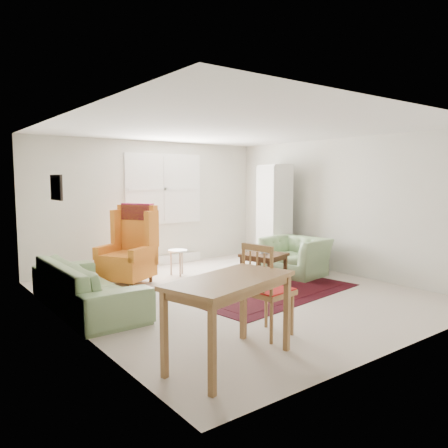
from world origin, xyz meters
TOP-DOWN VIEW (x-y plane):
  - room at (0.02, 0.21)m, footprint 5.04×5.54m
  - rug at (0.48, -0.13)m, footprint 2.97×2.12m
  - sofa at (-2.10, 0.59)m, footprint 0.89×2.26m
  - armchair at (1.68, 0.35)m, footprint 1.10×1.21m
  - wingback_chair at (-1.08, 1.57)m, footprint 1.10×1.08m
  - coffee_table at (0.77, 0.21)m, footprint 0.78×0.78m
  - stool at (-0.04, 1.64)m, footprint 0.44×0.44m
  - cabinet at (2.10, 1.37)m, footprint 0.64×0.90m
  - desk at (-1.63, -1.95)m, footprint 1.44×0.98m
  - desk_chair at (-0.82, -1.62)m, footprint 0.52×0.52m

SIDE VIEW (x-z plane):
  - rug at x=0.48m, z-range 0.00..0.03m
  - stool at x=-0.04m, z-range 0.00..0.47m
  - coffee_table at x=0.77m, z-range 0.00..0.52m
  - armchair at x=1.68m, z-range 0.00..0.82m
  - desk at x=-1.63m, z-range 0.00..0.83m
  - sofa at x=-2.10m, z-range 0.00..0.91m
  - desk_chair at x=-0.82m, z-range 0.00..1.06m
  - wingback_chair at x=-1.08m, z-range 0.00..1.34m
  - cabinet at x=2.10m, z-range 0.00..2.04m
  - room at x=0.02m, z-range 0.00..2.51m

